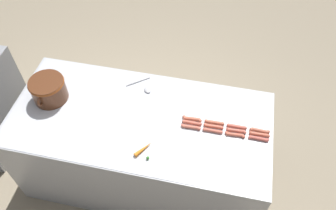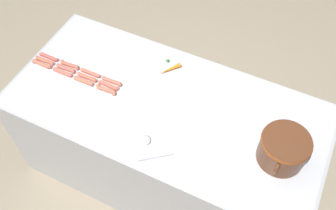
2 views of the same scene
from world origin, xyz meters
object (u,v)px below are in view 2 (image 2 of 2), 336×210
Objects in this scene: hot_dog_7 at (108,85)px; hot_dog_8 at (42,64)px; hot_dog_2 at (90,73)px; hot_dog_0 at (49,57)px; hot_dog_1 at (70,65)px; hot_dog_10 at (83,81)px; hot_dog_4 at (45,61)px; carrot at (169,69)px; hot_dog_11 at (106,90)px; bean_pot at (284,148)px; hot_dog_5 at (66,69)px; hot_dog_6 at (87,77)px; hot_dog_9 at (62,72)px; hot_dog_3 at (112,81)px; serving_spoon at (150,145)px.

hot_dog_7 is 0.52m from hot_dog_8.
hot_dog_2 is 1.00× the size of hot_dog_7.
hot_dog_0 is 1.00× the size of hot_dog_2.
hot_dog_10 is (0.08, 0.17, 0.00)m from hot_dog_1.
hot_dog_4 is 0.89m from carrot.
hot_dog_8 is 0.90m from carrot.
hot_dog_11 is 1.19m from bean_pot.
bean_pot is (0.02, 1.54, 0.10)m from hot_dog_5.
hot_dog_0 is 0.04m from hot_dog_4.
hot_dog_1 is at bearing -92.32° from bean_pot.
hot_dog_10 is (0.04, 0.35, 0.00)m from hot_dog_4.
hot_dog_6 is 1.00× the size of hot_dog_9.
hot_dog_7 is (0.04, 0.34, 0.00)m from hot_dog_1.
bean_pot is at bearing 88.97° from hot_dog_7.
hot_dog_6 is (0.00, 0.35, 0.00)m from hot_dog_4.
hot_dog_7 is at bearing -1.79° from hot_dog_3.
hot_dog_2 is 0.36m from hot_dog_8.
hot_dog_4 is at bearing -179.79° from hot_dog_8.
carrot reaches higher than hot_dog_2.
hot_dog_11 is (0.08, 0.00, 0.00)m from hot_dog_3.
serving_spoon is at bearing 54.39° from hot_dog_3.
hot_dog_0 is at bearing -102.96° from hot_dog_10.
hot_dog_10 is 0.44× the size of bean_pot.
bean_pot is at bearing 90.63° from hot_dog_9.
hot_dog_1 is at bearing -112.29° from serving_spoon.
hot_dog_6 is at bearing -89.20° from hot_dog_7.
hot_dog_11 is (0.08, 0.35, 0.00)m from hot_dog_1.
serving_spoon is at bearing 58.02° from hot_dog_7.
hot_dog_0 is at bearing -102.48° from hot_dog_5.
carrot reaches higher than hot_dog_8.
carrot is at bearing 131.46° from hot_dog_3.
hot_dog_8 and hot_dog_11 have the same top height.
hot_dog_3 is 1.00× the size of hot_dog_6.
hot_dog_8 is (0.04, -0.18, 0.00)m from hot_dog_5.
serving_spoon is (0.27, -0.73, -0.10)m from bean_pot.
hot_dog_3 and hot_dog_5 have the same top height.
hot_dog_3 is at bearing 90.14° from hot_dog_1.
serving_spoon is (0.29, 0.63, -0.01)m from hot_dog_6.
hot_dog_8 is at bearing -85.87° from hot_dog_7.
hot_dog_1 and hot_dog_8 have the same top height.
hot_dog_3 is at bearing 178.21° from hot_dog_7.
hot_dog_0 and hot_dog_2 have the same top height.
hot_dog_7 is at bearing 89.87° from hot_dog_5.
hot_dog_9 is (0.04, -0.18, 0.00)m from hot_dog_6.
hot_dog_3 is at bearing 104.40° from hot_dog_6.
serving_spoon is (0.25, 0.99, -0.01)m from hot_dog_8.
hot_dog_3 is 1.00× the size of hot_dog_11.
hot_dog_2 is (-0.00, 0.35, 0.00)m from hot_dog_0.
hot_dog_4 is 0.52m from hot_dog_7.
hot_dog_4 is 0.18m from hot_dog_9.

